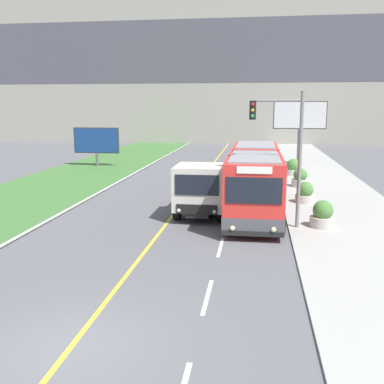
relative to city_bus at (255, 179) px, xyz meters
name	(u,v)px	position (x,y,z in m)	size (l,w,h in m)	color
ground_plane	(70,348)	(-3.96, -14.26, -1.61)	(300.00, 300.00, 0.00)	#56565B
lane_marking_centre	(125,296)	(-3.55, -11.37, -1.61)	(2.88, 140.00, 0.01)	gold
apartment_block_background	(231,58)	(-3.96, 44.86, 10.53)	(80.00, 8.04, 24.28)	gray
city_bus	(255,179)	(0.00, 0.00, 0.00)	(2.63, 11.68, 3.17)	red
dump_truck	(202,189)	(-2.53, -1.42, -0.30)	(2.43, 6.76, 2.59)	black
car_distant	(256,158)	(-0.01, 18.04, -0.92)	(1.80, 4.30, 1.45)	silver
traffic_light_mast	(285,143)	(1.27, -3.38, 2.18)	(2.28, 0.32, 5.95)	slate
billboard_large	(300,117)	(3.76, 18.17, 2.70)	(4.64, 0.24, 5.73)	#59595B
billboard_small	(96,141)	(-14.08, 15.37, 0.64)	(4.12, 0.24, 3.44)	#59595B
planter_round_near	(323,215)	(3.02, -3.19, -1.01)	(1.10, 1.10, 1.20)	#B7B2A8
planter_round_second	(305,194)	(2.78, 1.88, -1.03)	(1.09, 1.09, 1.16)	#B7B2A8
planter_round_third	(300,178)	(2.95, 6.96, -1.00)	(1.12, 1.12, 1.23)	#B7B2A8
planter_round_far	(293,168)	(2.89, 12.04, -0.98)	(1.26, 1.26, 1.27)	#B7B2A8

